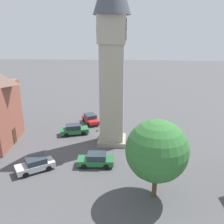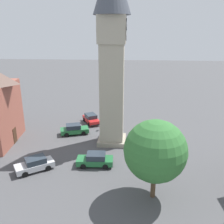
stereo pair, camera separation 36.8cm
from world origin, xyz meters
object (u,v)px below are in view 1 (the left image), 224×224
at_px(car_white_side, 74,129).
at_px(road_sign, 106,117).
at_px(pedestrian, 117,114).
at_px(car_silver_kerb, 157,143).
at_px(tree, 157,151).
at_px(car_black_far, 96,160).
at_px(clock_tower, 112,38).
at_px(car_red_corner, 91,119).
at_px(car_blue_kerb, 35,165).

xyz_separation_m(car_white_side, road_sign, (-2.43, 4.53, 1.14)).
bearing_deg(pedestrian, road_sign, -17.75).
distance_m(car_silver_kerb, tree, 10.64).
xyz_separation_m(car_black_far, road_sign, (-11.10, 0.11, 1.14)).
distance_m(clock_tower, car_silver_kerb, 14.48).
relative_size(car_red_corner, tree, 0.59).
xyz_separation_m(car_silver_kerb, pedestrian, (-10.91, -5.84, 0.25)).
xyz_separation_m(car_red_corner, tree, (18.47, 8.80, 3.94)).
bearing_deg(car_silver_kerb, car_black_far, -57.21).
relative_size(car_silver_kerb, road_sign, 1.59).
distance_m(car_white_side, car_black_far, 9.73).
bearing_deg(car_white_side, pedestrian, 139.46).
relative_size(car_red_corner, car_black_far, 1.05).
bearing_deg(road_sign, car_red_corner, -130.16).
relative_size(car_blue_kerb, car_white_side, 0.98).
relative_size(clock_tower, tree, 3.15).
bearing_deg(car_blue_kerb, car_white_side, 168.76).
bearing_deg(car_red_corner, car_blue_kerb, -14.15).
bearing_deg(clock_tower, car_white_side, -111.29).
bearing_deg(car_silver_kerb, pedestrian, -151.85).
relative_size(car_white_side, road_sign, 1.59).
xyz_separation_m(car_white_side, pedestrian, (-7.01, 6.00, 0.25)).
height_order(car_silver_kerb, car_red_corner, same).
relative_size(clock_tower, pedestrian, 13.95).
bearing_deg(car_black_far, car_red_corner, -168.76).
xyz_separation_m(car_blue_kerb, road_sign, (-12.65, 6.56, 1.14)).
relative_size(car_silver_kerb, pedestrian, 2.64).
xyz_separation_m(pedestrian, tree, (20.70, 4.55, 3.69)).
bearing_deg(car_red_corner, road_sign, 49.84).
bearing_deg(car_white_side, car_red_corner, 159.87).
bearing_deg(car_blue_kerb, car_red_corner, 165.85).
relative_size(car_black_far, tree, 0.56).
distance_m(car_red_corner, road_sign, 3.81).
bearing_deg(tree, clock_tower, -157.53).
xyz_separation_m(car_silver_kerb, tree, (9.80, -1.29, 3.94)).
relative_size(car_blue_kerb, car_black_far, 1.03).
distance_m(car_blue_kerb, tree, 13.63).
bearing_deg(clock_tower, car_red_corner, -149.97).
xyz_separation_m(car_silver_kerb, car_black_far, (4.77, -7.41, 0.00)).
bearing_deg(road_sign, car_black_far, -0.56).
distance_m(car_silver_kerb, road_sign, 9.73).
xyz_separation_m(clock_tower, tree, (11.42, 4.73, -9.13)).
relative_size(clock_tower, car_blue_kerb, 5.43).
height_order(car_silver_kerb, road_sign, road_sign).
height_order(car_silver_kerb, car_black_far, same).
relative_size(car_red_corner, pedestrian, 2.62).
distance_m(car_silver_kerb, pedestrian, 12.37).
bearing_deg(pedestrian, car_white_side, -40.54).
bearing_deg(car_silver_kerb, tree, -7.49).
bearing_deg(car_red_corner, clock_tower, 30.03).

